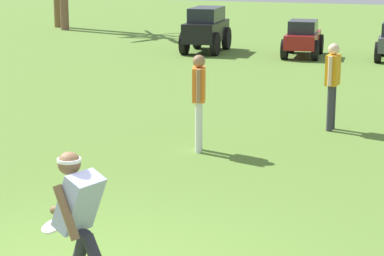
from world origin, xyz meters
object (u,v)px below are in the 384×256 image
(teammate_near_sideline, at_px, (333,78))
(frisbee_in_flight, at_px, (53,226))
(parked_car_slot_b, at_px, (303,38))
(teammate_midfield, at_px, (199,94))
(frisbee_thrower, at_px, (80,221))
(parked_car_slot_a, at_px, (206,28))

(teammate_near_sideline, bearing_deg, frisbee_in_flight, -102.65)
(frisbee_in_flight, distance_m, parked_car_slot_b, 16.45)
(frisbee_in_flight, height_order, teammate_midfield, teammate_midfield)
(parked_car_slot_b, bearing_deg, teammate_midfield, -87.58)
(frisbee_thrower, bearing_deg, parked_car_slot_b, 93.92)
(frisbee_in_flight, relative_size, parked_car_slot_a, 0.14)
(parked_car_slot_b, bearing_deg, frisbee_in_flight, -87.70)
(frisbee_thrower, bearing_deg, teammate_midfield, 97.08)
(frisbee_thrower, height_order, frisbee_in_flight, frisbee_thrower)
(frisbee_thrower, distance_m, parked_car_slot_b, 16.86)
(teammate_near_sideline, distance_m, parked_car_slot_b, 9.56)
(frisbee_thrower, xyz_separation_m, teammate_midfield, (-0.67, 5.39, 0.14))
(frisbee_in_flight, xyz_separation_m, teammate_near_sideline, (1.61, 7.16, 0.39))
(frisbee_thrower, xyz_separation_m, parked_car_slot_a, (-4.25, 16.89, -0.05))
(frisbee_thrower, distance_m, parked_car_slot_a, 17.42)
(teammate_near_sideline, xyz_separation_m, teammate_midfield, (-1.78, -2.15, 0.00))
(teammate_midfield, height_order, parked_car_slot_b, teammate_midfield)
(parked_car_slot_b, bearing_deg, parked_car_slot_a, 178.68)
(frisbee_thrower, distance_m, frisbee_in_flight, 0.67)
(frisbee_thrower, bearing_deg, teammate_near_sideline, 81.59)
(frisbee_thrower, height_order, parked_car_slot_a, frisbee_thrower)
(frisbee_thrower, xyz_separation_m, parked_car_slot_b, (-1.15, 16.82, -0.23))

